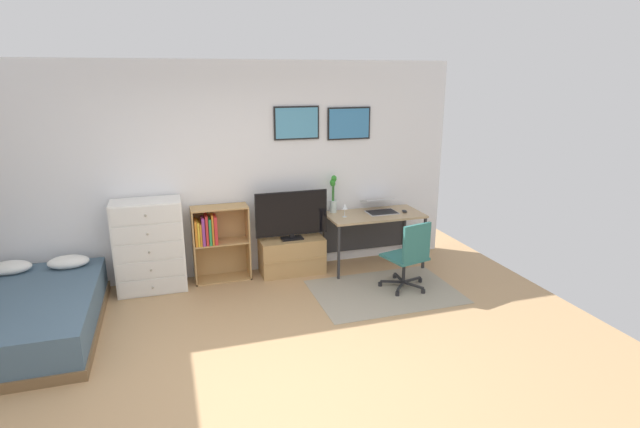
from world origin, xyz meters
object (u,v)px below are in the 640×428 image
object	(u,v)px
laptop	(380,206)
bed	(27,315)
office_chair	(410,254)
wine_glass	(345,207)
desk	(372,221)
bamboo_vase	(333,194)
television	(292,215)
dresser	(150,246)
bookshelf	(215,238)
tv_stand	(292,255)
computer_mouse	(404,211)

from	to	relation	value
laptop	bed	bearing A→B (deg)	-169.19
office_chair	wine_glass	bearing A→B (deg)	108.90
desk	wine_glass	bearing A→B (deg)	-166.68
office_chair	wine_glass	distance (m)	1.06
laptop	bamboo_vase	bearing A→B (deg)	167.31
television	desk	distance (m)	1.13
dresser	office_chair	world-z (taller)	dresser
office_chair	laptop	world-z (taller)	laptop
bookshelf	laptop	distance (m)	2.21
dresser	bamboo_vase	bearing A→B (deg)	3.19
bookshelf	tv_stand	world-z (taller)	bookshelf
tv_stand	laptop	xyz separation A→B (m)	(1.22, -0.03, 0.57)
television	office_chair	world-z (taller)	television
wine_glass	bamboo_vase	bearing A→B (deg)	105.60
bookshelf	desk	bearing A→B (deg)	-2.49
television	bed	bearing A→B (deg)	-165.20
dresser	office_chair	xyz separation A→B (m)	(2.95, -0.95, -0.10)
television	computer_mouse	world-z (taller)	television
dresser	computer_mouse	bearing A→B (deg)	-2.77
computer_mouse	bamboo_vase	size ratio (longest dim) A/B	0.20
office_chair	wine_glass	size ratio (longest dim) A/B	4.78
bed	laptop	distance (m)	4.26
dresser	laptop	xyz separation A→B (m)	(2.97, -0.01, 0.25)
office_chair	bamboo_vase	xyz separation A→B (m)	(-0.60, 1.08, 0.54)
tv_stand	wine_glass	xyz separation A→B (m)	(0.68, -0.14, 0.64)
tv_stand	office_chair	distance (m)	1.56
desk	wine_glass	world-z (taller)	wine_glass
dresser	desk	distance (m)	2.86
television	computer_mouse	xyz separation A→B (m)	(1.52, -0.15, -0.03)
television	bamboo_vase	world-z (taller)	bamboo_vase
office_chair	bamboo_vase	distance (m)	1.35
bamboo_vase	office_chair	bearing A→B (deg)	-61.11
dresser	office_chair	size ratio (longest dim) A/B	1.29
dresser	wine_glass	world-z (taller)	dresser
tv_stand	desk	distance (m)	1.17
bed	dresser	distance (m)	1.45
dresser	bed	bearing A→B (deg)	-146.49
desk	office_chair	distance (m)	0.95
bookshelf	bamboo_vase	distance (m)	1.64
desk	office_chair	world-z (taller)	office_chair
office_chair	bamboo_vase	bearing A→B (deg)	105.36
computer_mouse	bamboo_vase	xyz separation A→B (m)	(-0.91, 0.29, 0.24)
bamboo_vase	tv_stand	bearing A→B (deg)	-169.21
television	tv_stand	bearing A→B (deg)	90.00
dresser	bamboo_vase	xyz separation A→B (m)	(2.36, 0.13, 0.44)
laptop	computer_mouse	bearing A→B (deg)	-26.01
desk	bed	bearing A→B (deg)	-169.33
bed	computer_mouse	distance (m)	4.52
dresser	television	world-z (taller)	dresser
tv_stand	computer_mouse	size ratio (longest dim) A/B	7.99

